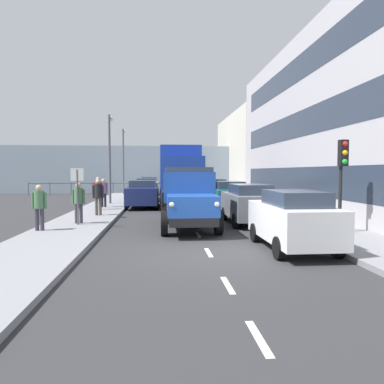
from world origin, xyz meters
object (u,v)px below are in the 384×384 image
object	(u,v)px
pedestrian_by_lamp	(78,199)
lamp_post_promenade	(110,150)
car_grey_kerbside_1	(249,203)
pedestrian_in_dark_coat	(39,204)
car_maroon_kerbside_3	(213,190)
car_teal_kerbside_2	(228,196)
pedestrian_near_railing	(98,190)
car_navy_oppositeside_0	(143,193)
truck_vintage_blue	(189,199)
car_white_kerbside_near	(293,219)
lamp_post_far	(123,155)
lorry_cargo_blue	(180,174)
traffic_light_near	(342,166)
pedestrian_strolling	(98,194)
car_black_oppositeside_1	(146,189)
car_silver_oppositeside_2	(149,186)
street_sign	(77,186)
pedestrian_couple_a	(104,190)

from	to	relation	value
pedestrian_by_lamp	lamp_post_promenade	size ratio (longest dim) A/B	0.28
car_grey_kerbside_1	pedestrian_in_dark_coat	bearing A→B (deg)	14.04
car_grey_kerbside_1	car_maroon_kerbside_3	size ratio (longest dim) A/B	1.04
car_teal_kerbside_2	car_grey_kerbside_1	bearing A→B (deg)	90.00
pedestrian_near_railing	car_grey_kerbside_1	bearing A→B (deg)	145.34
car_navy_oppositeside_0	truck_vintage_blue	bearing A→B (deg)	104.28
car_white_kerbside_near	pedestrian_near_railing	size ratio (longest dim) A/B	2.11
car_navy_oppositeside_0	pedestrian_near_railing	xyz separation A→B (m)	(2.34, 2.38, 0.33)
lamp_post_far	car_teal_kerbside_2	bearing A→B (deg)	117.03
lorry_cargo_blue	lamp_post_promenade	bearing A→B (deg)	-13.04
car_teal_kerbside_2	pedestrian_by_lamp	size ratio (longest dim) A/B	2.63
car_maroon_kerbside_3	traffic_light_near	xyz separation A→B (m)	(-2.42, 14.07, 1.58)
pedestrian_in_dark_coat	pedestrian_strolling	distance (m)	4.63
car_black_oppositeside_1	car_navy_oppositeside_0	bearing A→B (deg)	90.00
truck_vintage_blue	pedestrian_by_lamp	distance (m)	4.55
car_grey_kerbside_1	traffic_light_near	world-z (taller)	traffic_light_near
traffic_light_near	lamp_post_promenade	size ratio (longest dim) A/B	0.54
truck_vintage_blue	car_navy_oppositeside_0	distance (m)	9.05
car_navy_oppositeside_0	pedestrian_in_dark_coat	xyz separation A→B (m)	(3.20, 9.45, 0.22)
car_maroon_kerbside_3	pedestrian_by_lamp	bearing A→B (deg)	57.00
lorry_cargo_blue	car_silver_oppositeside_2	world-z (taller)	lorry_cargo_blue
pedestrian_by_lamp	traffic_light_near	world-z (taller)	traffic_light_near
car_silver_oppositeside_2	pedestrian_in_dark_coat	size ratio (longest dim) A/B	2.60
lamp_post_promenade	street_sign	world-z (taller)	lamp_post_promenade
pedestrian_near_railing	car_teal_kerbside_2	bearing A→B (deg)	179.57
car_grey_kerbside_1	car_maroon_kerbside_3	bearing A→B (deg)	-90.00
truck_vintage_blue	lamp_post_far	bearing A→B (deg)	-77.44
pedestrian_in_dark_coat	street_sign	bearing A→B (deg)	-127.47
pedestrian_strolling	lamp_post_far	bearing A→B (deg)	-88.29
truck_vintage_blue	pedestrian_by_lamp	bearing A→B (deg)	-12.91
car_grey_kerbside_1	street_sign	world-z (taller)	street_sign
pedestrian_strolling	street_sign	size ratio (longest dim) A/B	0.77
pedestrian_near_railing	street_sign	xyz separation A→B (m)	(-0.18, 5.72, 0.46)
car_maroon_kerbside_3	pedestrian_in_dark_coat	xyz separation A→B (m)	(8.15, 12.72, 0.22)
car_black_oppositeside_1	pedestrian_couple_a	xyz separation A→B (m)	(2.26, 6.95, 0.25)
car_white_kerbside_near	pedestrian_couple_a	size ratio (longest dim) A/B	2.26
car_teal_kerbside_2	car_navy_oppositeside_0	bearing A→B (deg)	-26.13
car_teal_kerbside_2	pedestrian_strolling	xyz separation A→B (m)	(6.84, 2.58, 0.28)
car_teal_kerbside_2	lorry_cargo_blue	bearing A→B (deg)	-50.85
pedestrian_near_railing	car_white_kerbside_near	bearing A→B (deg)	125.39
car_teal_kerbside_2	car_maroon_kerbside_3	world-z (taller)	same
car_silver_oppositeside_2	pedestrian_near_railing	distance (m)	15.28
car_teal_kerbside_2	pedestrian_couple_a	world-z (taller)	pedestrian_couple_a
car_maroon_kerbside_3	street_sign	world-z (taller)	street_sign
car_black_oppositeside_1	pedestrian_in_dark_coat	size ratio (longest dim) A/B	2.62
lamp_post_far	street_sign	size ratio (longest dim) A/B	2.72
pedestrian_strolling	car_navy_oppositeside_0	bearing A→B (deg)	-110.57
car_teal_kerbside_2	lamp_post_far	size ratio (longest dim) A/B	0.71
car_grey_kerbside_1	truck_vintage_blue	bearing A→B (deg)	26.30
lorry_cargo_blue	pedestrian_in_dark_coat	bearing A→B (deg)	61.42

